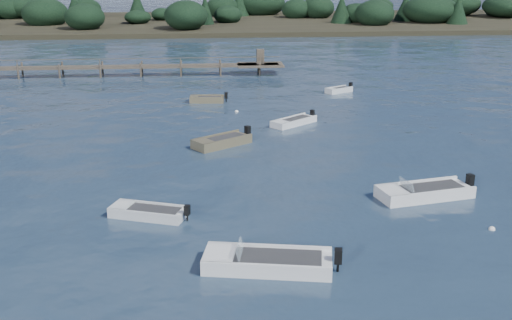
{
  "coord_description": "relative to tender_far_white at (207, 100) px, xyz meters",
  "views": [
    {
      "loc": [
        -2.46,
        -21.85,
        12.56
      ],
      "look_at": [
        0.62,
        14.0,
        1.0
      ],
      "focal_mm": 45.0,
      "sensor_mm": 36.0,
      "label": 1
    }
  ],
  "objects": [
    {
      "name": "dinghy_mid_white_b",
      "position": [
        11.43,
        -24.53,
        0.02
      ],
      "size": [
        5.66,
        2.96,
        1.38
      ],
      "color": "silver",
      "rests_on": "ground"
    },
    {
      "name": "dinghy_extra_a",
      "position": [
        6.58,
        -8.45,
        -0.02
      ],
      "size": [
        3.91,
        3.56,
        1.02
      ],
      "color": "silver",
      "rests_on": "ground"
    },
    {
      "name": "buoy_e",
      "position": [
        2.42,
        -3.9,
        -0.16
      ],
      "size": [
        0.32,
        0.32,
        0.32
      ],
      "primitive_type": "sphere",
      "color": "silver",
      "rests_on": "ground"
    },
    {
      "name": "buoy_b",
      "position": [
        13.24,
        -29.0,
        -0.16
      ],
      "size": [
        0.32,
        0.32,
        0.32
      ],
      "primitive_type": "sphere",
      "color": "silver",
      "rests_on": "ground"
    },
    {
      "name": "dinghy_extra_b",
      "position": [
        0.84,
        -13.72,
        0.01
      ],
      "size": [
        4.3,
        3.7,
        1.28
      ],
      "color": "brown",
      "rests_on": "ground"
    },
    {
      "name": "dinghy_mid_white_a",
      "position": [
        2.11,
        -32.02,
        0.01
      ],
      "size": [
        5.88,
        2.96,
        1.35
      ],
      "color": "silver",
      "rests_on": "ground"
    },
    {
      "name": "jetty",
      "position": [
        -19.72,
        13.72,
        0.82
      ],
      "size": [
        64.5,
        3.2,
        3.4
      ],
      "color": "#473F34",
      "rests_on": "ground"
    },
    {
      "name": "far_headland",
      "position": [
        27.03,
        65.72,
        1.8
      ],
      "size": [
        190.0,
        40.0,
        5.8
      ],
      "color": "black",
      "rests_on": "ground"
    },
    {
      "name": "tender_far_white",
      "position": [
        0.0,
        0.0,
        0.0
      ],
      "size": [
        3.4,
        1.43,
        1.15
      ],
      "color": "brown",
      "rests_on": "ground"
    },
    {
      "name": "ground",
      "position": [
        2.03,
        25.72,
        -0.16
      ],
      "size": [
        400.0,
        400.0,
        0.0
      ],
      "primitive_type": "plane",
      "color": "#172637",
      "rests_on": "ground"
    },
    {
      "name": "dinghy_mid_grey",
      "position": [
        -3.29,
        -25.98,
        -0.02
      ],
      "size": [
        4.16,
        2.65,
        1.04
      ],
      "color": "#B8BEC0",
      "rests_on": "ground"
    },
    {
      "name": "tender_far_grey_b",
      "position": [
        12.59,
        3.19,
        -0.02
      ],
      "size": [
        2.92,
        2.27,
        1.03
      ],
      "color": "#B8BEC0",
      "rests_on": "ground"
    }
  ]
}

